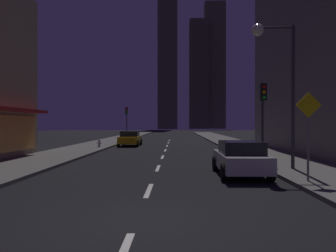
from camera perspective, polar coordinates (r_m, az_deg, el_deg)
name	(u,v)px	position (r m, az deg, el deg)	size (l,w,h in m)	color
ground_plane	(169,142)	(39.27, 0.18, -2.83)	(78.00, 136.00, 0.10)	black
sidewalk_right	(226,141)	(39.73, 10.33, -2.62)	(4.00, 76.00, 0.15)	#605E59
sidewalk_left	(112,141)	(40.04, -9.90, -2.59)	(4.00, 76.00, 0.15)	#605E59
lane_marking_center	(164,153)	(23.52, -0.71, -4.89)	(0.16, 38.60, 0.01)	silver
skyscraper_distant_tall	(168,37)	(132.39, -0.06, 15.54)	(7.74, 6.19, 73.32)	#514C3C
skyscraper_distant_mid	(199,75)	(139.14, 5.47, 9.01)	(7.86, 8.92, 45.85)	#4D493A
skyscraper_distant_short	(215,66)	(142.22, 8.30, 10.52)	(8.86, 6.40, 54.18)	brown
skyscraper_distant_slender	(271,70)	(128.52, 17.89, 9.43)	(8.76, 5.97, 44.61)	#312E25
car_parked_near	(240,158)	(13.89, 12.76, -5.56)	(1.98, 4.24, 1.45)	silver
car_parked_far	(130,138)	(31.40, -6.75, -2.21)	(1.98, 4.24, 1.45)	gold
fire_hydrant_far_left	(99,143)	(28.84, -12.16, -3.02)	(0.42, 0.30, 0.65)	#B2B2B2
traffic_light_near_right	(263,105)	(17.71, 16.58, 3.67)	(0.32, 0.48, 4.20)	#2D2D2D
traffic_light_far_left	(127,116)	(41.43, -7.40, 1.82)	(0.32, 0.48, 4.20)	#2D2D2D
street_lamp_right	(275,60)	(15.61, 18.50, 11.03)	(1.96, 0.56, 6.58)	#38383D
pedestrian_crossing_sign	(308,128)	(12.43, 23.71, -0.40)	(0.91, 0.08, 3.15)	slate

